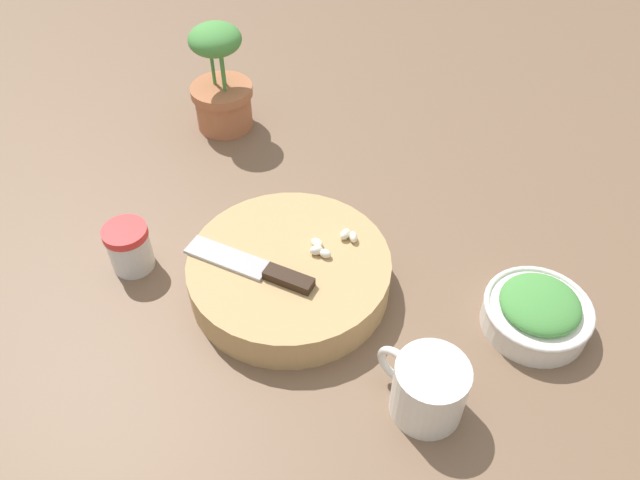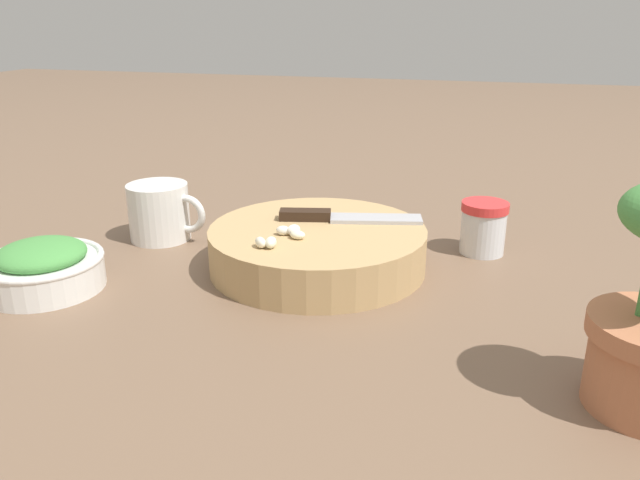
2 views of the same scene
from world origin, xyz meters
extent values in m
plane|color=brown|center=(0.00, 0.00, 0.00)|extent=(5.00, 5.00, 0.00)
cylinder|color=tan|center=(0.02, -0.07, 0.03)|extent=(0.28, 0.28, 0.05)
cube|color=black|center=(0.05, -0.10, 0.06)|extent=(0.07, 0.04, 0.01)
cube|color=#B2B2B7|center=(-0.04, -0.13, 0.06)|extent=(0.12, 0.06, 0.01)
ellipsoid|color=silver|center=(0.06, -0.04, 0.06)|extent=(0.02, 0.02, 0.01)
ellipsoid|color=#EEE5CF|center=(0.07, 0.01, 0.06)|extent=(0.02, 0.02, 0.01)
ellipsoid|color=silver|center=(0.05, 0.01, 0.06)|extent=(0.02, 0.02, 0.01)
ellipsoid|color=silver|center=(0.04, -0.04, 0.06)|extent=(0.02, 0.02, 0.01)
ellipsoid|color=#EDE5C3|center=(0.03, -0.03, 0.06)|extent=(0.02, 0.02, 0.01)
cylinder|color=silver|center=(0.31, 0.08, 0.02)|extent=(0.14, 0.14, 0.04)
torus|color=silver|center=(0.31, 0.08, 0.04)|extent=(0.14, 0.14, 0.01)
ellipsoid|color=#478E42|center=(0.31, 0.08, 0.04)|extent=(0.10, 0.10, 0.03)
cylinder|color=silver|center=(-0.18, -0.19, 0.03)|extent=(0.06, 0.06, 0.06)
cylinder|color=red|center=(-0.18, -0.19, 0.07)|extent=(0.06, 0.06, 0.01)
cylinder|color=silver|center=(0.27, -0.12, 0.04)|extent=(0.09, 0.09, 0.08)
torus|color=silver|center=(0.22, -0.11, 0.04)|extent=(0.06, 0.01, 0.06)
camera|label=1|loc=(0.41, -0.49, 0.67)|focal=35.00mm
camera|label=2|loc=(-0.19, 0.64, 0.31)|focal=35.00mm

